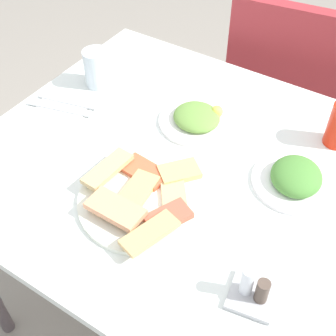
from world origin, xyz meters
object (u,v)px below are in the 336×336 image
(dining_chair, at_px, (283,92))
(fork, at_px, (59,109))
(salad_plate_greens, at_px, (296,178))
(drinking_glass, at_px, (97,68))
(dining_table, at_px, (182,183))
(paper_napkin, at_px, (63,106))
(salad_plate_rice, at_px, (197,118))
(condiment_caddy, at_px, (253,291))
(spoon, at_px, (67,102))
(pide_platter, at_px, (144,197))

(dining_chair, relative_size, fork, 4.66)
(salad_plate_greens, xyz_separation_m, fork, (-0.68, -0.10, -0.01))
(dining_chair, xyz_separation_m, drinking_glass, (-0.40, -0.58, 0.29))
(salad_plate_greens, xyz_separation_m, drinking_glass, (-0.66, 0.07, 0.04))
(dining_table, relative_size, paper_napkin, 7.29)
(dining_chair, xyz_separation_m, paper_napkin, (-0.42, -0.73, 0.23))
(salad_plate_rice, relative_size, condiment_caddy, 2.00)
(salad_plate_rice, bearing_deg, condiment_caddy, -48.40)
(fork, bearing_deg, dining_chair, 45.52)
(salad_plate_greens, bearing_deg, spoon, -175.00)
(dining_chair, height_order, spoon, dining_chair)
(fork, bearing_deg, salad_plate_greens, -7.01)
(salad_plate_greens, xyz_separation_m, paper_napkin, (-0.68, -0.08, -0.02))
(drinking_glass, relative_size, condiment_caddy, 1.09)
(pide_platter, distance_m, spoon, 0.44)
(paper_napkin, relative_size, condiment_caddy, 1.39)
(spoon, bearing_deg, salad_plate_greens, -8.29)
(dining_chair, bearing_deg, dining_table, -90.90)
(spoon, bearing_deg, pide_platter, -37.92)
(salad_plate_rice, relative_size, fork, 1.05)
(fork, relative_size, condiment_caddy, 1.90)
(pide_platter, relative_size, drinking_glass, 2.87)
(salad_plate_rice, distance_m, paper_napkin, 0.39)
(spoon, bearing_deg, drinking_glass, 69.30)
(salad_plate_rice, distance_m, drinking_glass, 0.35)
(dining_chair, relative_size, spoon, 5.02)
(salad_plate_rice, xyz_separation_m, paper_napkin, (-0.36, -0.15, -0.01))
(dining_chair, bearing_deg, pide_platter, -91.22)
(pide_platter, bearing_deg, salad_plate_rice, 97.09)
(salad_plate_greens, xyz_separation_m, salad_plate_rice, (-0.32, 0.07, -0.00))
(dining_table, distance_m, salad_plate_rice, 0.19)
(salad_plate_greens, height_order, condiment_caddy, condiment_caddy)
(dining_chair, xyz_separation_m, pide_platter, (-0.02, -0.89, 0.24))
(dining_table, distance_m, salad_plate_greens, 0.30)
(pide_platter, xyz_separation_m, condiment_caddy, (0.32, -0.09, 0.01))
(dining_table, relative_size, pide_platter, 3.24)
(pide_platter, height_order, spoon, pide_platter)
(salad_plate_greens, height_order, drinking_glass, drinking_glass)
(dining_table, xyz_separation_m, spoon, (-0.41, 0.02, 0.09))
(salad_plate_greens, relative_size, drinking_glass, 1.84)
(dining_table, height_order, dining_chair, dining_chair)
(dining_table, xyz_separation_m, dining_chair, (0.01, 0.73, -0.15))
(fork, xyz_separation_m, spoon, (0.00, 0.04, 0.00))
(paper_napkin, bearing_deg, dining_table, -0.60)
(paper_napkin, bearing_deg, drinking_glass, 83.50)
(salad_plate_rice, bearing_deg, dining_table, -72.96)
(dining_table, relative_size, spoon, 5.73)
(dining_table, distance_m, condiment_caddy, 0.41)
(dining_table, relative_size, fork, 5.32)
(drinking_glass, bearing_deg, salad_plate_greens, -5.82)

